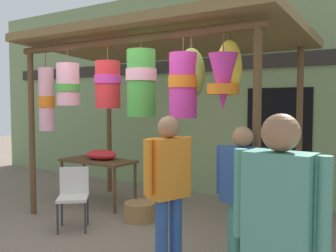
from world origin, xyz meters
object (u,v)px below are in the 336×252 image
at_px(customer_foreground, 169,182).
at_px(folding_chair, 74,192).
at_px(wicker_basket_by_table, 140,211).
at_px(shopper_by_bananas, 279,228).
at_px(display_table, 98,165).
at_px(vendor_in_orange, 242,189).
at_px(flower_heap_on_table, 102,155).

bearing_deg(customer_foreground, folding_chair, 165.72).
bearing_deg(wicker_basket_by_table, shopper_by_bananas, -38.87).
relative_size(display_table, vendor_in_orange, 0.86).
bearing_deg(shopper_by_bananas, folding_chair, 156.92).
relative_size(flower_heap_on_table, wicker_basket_by_table, 1.22).
height_order(display_table, shopper_by_bananas, shopper_by_bananas).
bearing_deg(shopper_by_bananas, wicker_basket_by_table, 141.13).
bearing_deg(folding_chair, shopper_by_bananas, -23.08).
bearing_deg(vendor_in_orange, customer_foreground, -148.31).
bearing_deg(display_table, wicker_basket_by_table, -15.37).
height_order(display_table, vendor_in_orange, vendor_in_orange).
height_order(customer_foreground, shopper_by_bananas, shopper_by_bananas).
distance_m(display_table, folding_chair, 1.24).
relative_size(display_table, customer_foreground, 0.80).
xyz_separation_m(flower_heap_on_table, folding_chair, (0.53, -1.14, -0.35)).
relative_size(flower_heap_on_table, customer_foreground, 0.37).
relative_size(wicker_basket_by_table, shopper_by_bananas, 0.29).
relative_size(flower_heap_on_table, vendor_in_orange, 0.39).
xyz_separation_m(display_table, customer_foreground, (2.45, -1.57, 0.27)).
distance_m(vendor_in_orange, customer_foreground, 0.74).
bearing_deg(vendor_in_orange, folding_chair, 177.87).
bearing_deg(wicker_basket_by_table, display_table, 164.63).
relative_size(display_table, shopper_by_bananas, 0.77).
height_order(display_table, customer_foreground, customer_foreground).
bearing_deg(display_table, flower_heap_on_table, 55.43).
relative_size(customer_foreground, shopper_by_bananas, 0.96).
relative_size(display_table, flower_heap_on_table, 2.20).
xyz_separation_m(flower_heap_on_table, vendor_in_orange, (3.04, -1.24, 0.03)).
bearing_deg(flower_heap_on_table, shopper_by_bananas, -33.78).
height_order(wicker_basket_by_table, shopper_by_bananas, shopper_by_bananas).
relative_size(vendor_in_orange, customer_foreground, 0.94).
height_order(flower_heap_on_table, vendor_in_orange, vendor_in_orange).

